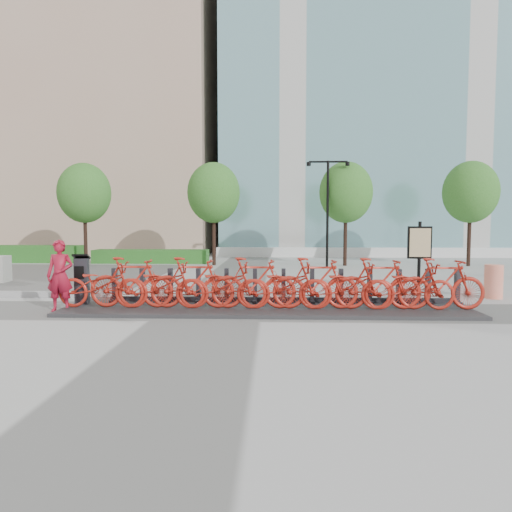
{
  "coord_description": "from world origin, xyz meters",
  "views": [
    {
      "loc": [
        1.46,
        -10.6,
        2.05
      ],
      "look_at": [
        1.0,
        1.5,
        1.2
      ],
      "focal_mm": 32.0,
      "sensor_mm": 36.0,
      "label": 1
    }
  ],
  "objects_px": {
    "construction_barrel": "(494,282)",
    "worker_red": "(60,276)",
    "kiosk": "(82,280)",
    "bike_0": "(101,285)",
    "map_sign": "(420,246)"
  },
  "relations": [
    {
      "from": "construction_barrel",
      "to": "worker_red",
      "type": "bearing_deg",
      "value": -168.34
    },
    {
      "from": "kiosk",
      "to": "construction_barrel",
      "type": "xyz_separation_m",
      "value": [
        10.82,
        1.69,
        -0.21
      ]
    },
    {
      "from": "bike_0",
      "to": "kiosk",
      "type": "distance_m",
      "value": 0.85
    },
    {
      "from": "kiosk",
      "to": "construction_barrel",
      "type": "height_order",
      "value": "kiosk"
    },
    {
      "from": "worker_red",
      "to": "construction_barrel",
      "type": "bearing_deg",
      "value": 9.13
    },
    {
      "from": "kiosk",
      "to": "map_sign",
      "type": "xyz_separation_m",
      "value": [
        9.11,
        2.74,
        0.73
      ]
    },
    {
      "from": "construction_barrel",
      "to": "map_sign",
      "type": "distance_m",
      "value": 2.22
    },
    {
      "from": "worker_red",
      "to": "bike_0",
      "type": "bearing_deg",
      "value": 3.68
    },
    {
      "from": "bike_0",
      "to": "kiosk",
      "type": "relative_size",
      "value": 1.65
    },
    {
      "from": "bike_0",
      "to": "kiosk",
      "type": "bearing_deg",
      "value": 53.79
    },
    {
      "from": "worker_red",
      "to": "kiosk",
      "type": "bearing_deg",
      "value": 64.17
    },
    {
      "from": "construction_barrel",
      "to": "map_sign",
      "type": "height_order",
      "value": "map_sign"
    },
    {
      "from": "map_sign",
      "to": "kiosk",
      "type": "bearing_deg",
      "value": -156.9
    },
    {
      "from": "kiosk",
      "to": "construction_barrel",
      "type": "relative_size",
      "value": 1.33
    },
    {
      "from": "worker_red",
      "to": "map_sign",
      "type": "height_order",
      "value": "map_sign"
    }
  ]
}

